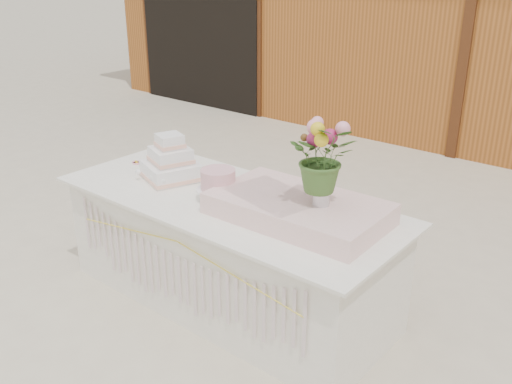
% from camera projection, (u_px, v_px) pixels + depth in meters
% --- Properties ---
extents(ground, '(80.00, 80.00, 0.00)m').
position_uv_depth(ground, '(229.00, 299.00, 4.02)').
color(ground, beige).
rests_on(ground, ground).
extents(cake_table, '(2.40, 1.00, 0.77)m').
position_uv_depth(cake_table, '(227.00, 250.00, 3.87)').
color(cake_table, white).
rests_on(cake_table, ground).
extents(wedding_cake, '(0.47, 0.47, 0.33)m').
position_uv_depth(wedding_cake, '(171.00, 164.00, 4.02)').
color(wedding_cake, white).
rests_on(wedding_cake, cake_table).
extents(pink_cake_stand, '(0.29, 0.29, 0.21)m').
position_uv_depth(pink_cake_stand, '(218.00, 183.00, 3.67)').
color(pink_cake_stand, white).
rests_on(pink_cake_stand, cake_table).
extents(satin_runner, '(1.06, 0.63, 0.13)m').
position_uv_depth(satin_runner, '(298.00, 209.00, 3.42)').
color(satin_runner, '#FFCFCD').
rests_on(satin_runner, cake_table).
extents(flower_vase, '(0.10, 0.10, 0.13)m').
position_uv_depth(flower_vase, '(322.00, 194.00, 3.28)').
color(flower_vase, silver).
rests_on(flower_vase, satin_runner).
extents(bouquet, '(0.48, 0.46, 0.41)m').
position_uv_depth(bouquet, '(324.00, 149.00, 3.18)').
color(bouquet, '#3A6026').
rests_on(bouquet, flower_vase).
extents(loose_flowers, '(0.23, 0.33, 0.02)m').
position_uv_depth(loose_flowers, '(140.00, 162.00, 4.37)').
color(loose_flowers, pink).
rests_on(loose_flowers, cake_table).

